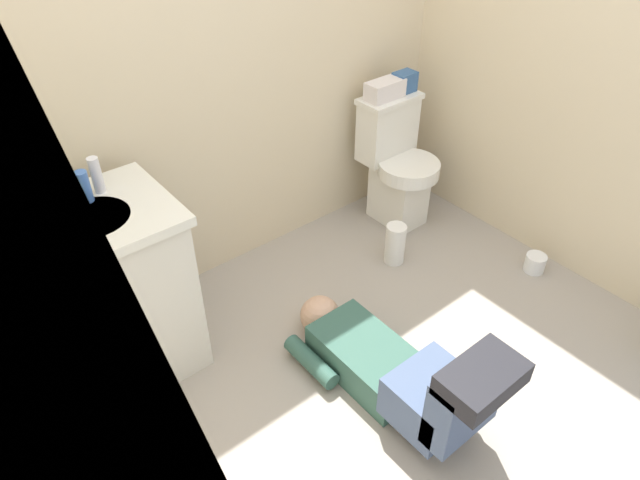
{
  "coord_description": "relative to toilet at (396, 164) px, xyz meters",
  "views": [
    {
      "loc": [
        -1.29,
        -1.12,
        2.03
      ],
      "look_at": [
        0.0,
        0.47,
        0.45
      ],
      "focal_mm": 31.97,
      "sensor_mm": 36.0,
      "label": 1
    }
  ],
  "objects": [
    {
      "name": "ground_plane",
      "position": [
        -0.87,
        -0.84,
        -0.39
      ],
      "size": [
        3.03,
        3.19,
        0.04
      ],
      "primitive_type": "cube",
      "color": "#A09689"
    },
    {
      "name": "wall_back",
      "position": [
        -0.87,
        0.3,
        0.83
      ],
      "size": [
        2.69,
        0.08,
        2.4
      ],
      "primitive_type": "cube",
      "color": "beige",
      "rests_on": "ground_plane"
    },
    {
      "name": "wall_right",
      "position": [
        0.43,
        -0.84,
        0.83
      ],
      "size": [
        0.08,
        2.19,
        2.4
      ],
      "primitive_type": "cube",
      "color": "beige",
      "rests_on": "ground_plane"
    },
    {
      "name": "toilet",
      "position": [
        0.0,
        0.0,
        0.0
      ],
      "size": [
        0.36,
        0.46,
        0.75
      ],
      "color": "white",
      "rests_on": "ground_plane"
    },
    {
      "name": "vanity_cabinet",
      "position": [
        -1.74,
        -0.08,
        0.05
      ],
      "size": [
        0.6,
        0.52,
        0.82
      ],
      "color": "silver",
      "rests_on": "ground_plane"
    },
    {
      "name": "faucet",
      "position": [
        -1.74,
        0.06,
        0.5
      ],
      "size": [
        0.02,
        0.02,
        0.1
      ],
      "primitive_type": "cylinder",
      "color": "silver",
      "rests_on": "vanity_cabinet"
    },
    {
      "name": "person_plumber",
      "position": [
        -0.95,
        -0.98,
        -0.19
      ],
      "size": [
        0.38,
        1.06,
        0.52
      ],
      "color": "#33594C",
      "rests_on": "ground_plane"
    },
    {
      "name": "tissue_box",
      "position": [
        -0.04,
        0.09,
        0.43
      ],
      "size": [
        0.22,
        0.11,
        0.1
      ],
      "primitive_type": "cube",
      "color": "silver",
      "rests_on": "toilet"
    },
    {
      "name": "toiletry_bag",
      "position": [
        0.11,
        0.09,
        0.44
      ],
      "size": [
        0.12,
        0.09,
        0.11
      ],
      "primitive_type": "cube",
      "color": "#33598C",
      "rests_on": "toilet"
    },
    {
      "name": "soap_dispenser",
      "position": [
        -1.93,
        0.04,
        0.52
      ],
      "size": [
        0.06,
        0.06,
        0.17
      ],
      "color": "#3E9B5C",
      "rests_on": "vanity_cabinet"
    },
    {
      "name": "bottle_green",
      "position": [
        -1.84,
        0.07,
        0.51
      ],
      "size": [
        0.05,
        0.05,
        0.12
      ],
      "primitive_type": "cylinder",
      "color": "#4CA14D",
      "rests_on": "vanity_cabinet"
    },
    {
      "name": "bottle_amber",
      "position": [
        -1.76,
        -0.0,
        0.52
      ],
      "size": [
        0.06,
        0.06,
        0.14
      ],
      "primitive_type": "cylinder",
      "color": "gold",
      "rests_on": "vanity_cabinet"
    },
    {
      "name": "bottle_blue",
      "position": [
        -1.71,
        0.01,
        0.52
      ],
      "size": [
        0.05,
        0.05,
        0.13
      ],
      "primitive_type": "cylinder",
      "color": "#3F6CBC",
      "rests_on": "vanity_cabinet"
    },
    {
      "name": "bottle_white",
      "position": [
        -1.64,
        0.04,
        0.53
      ],
      "size": [
        0.04,
        0.04,
        0.15
      ],
      "primitive_type": "cylinder",
      "color": "silver",
      "rests_on": "vanity_cabinet"
    },
    {
      "name": "paper_towel_roll",
      "position": [
        -0.3,
        -0.32,
        -0.25
      ],
      "size": [
        0.11,
        0.11,
        0.24
      ],
      "primitive_type": "cylinder",
      "color": "white",
      "rests_on": "ground_plane"
    },
    {
      "name": "toilet_paper_roll",
      "position": [
        0.23,
        -0.86,
        -0.32
      ],
      "size": [
        0.11,
        0.11,
        0.1
      ],
      "primitive_type": "cylinder",
      "color": "white",
      "rests_on": "ground_plane"
    }
  ]
}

